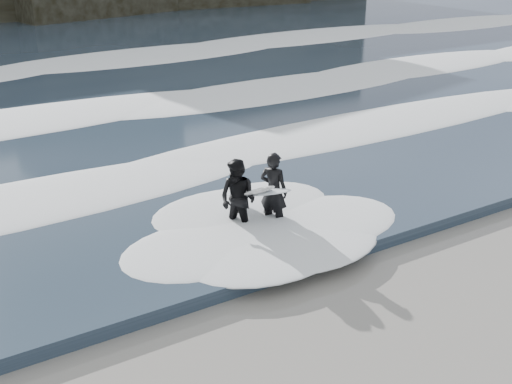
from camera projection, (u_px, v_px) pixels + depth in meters
ground at (411, 355)px, 10.50m from camera, size 120.00×120.00×0.00m
sea at (10, 58)px, 33.18m from camera, size 90.00×52.00×0.30m
foam_near at (175, 169)px, 17.40m from camera, size 60.00×3.20×0.20m
foam_mid at (91, 110)px, 22.88m from camera, size 60.00×4.00×0.24m
foam_far at (28, 66)px, 29.93m from camera, size 60.00×4.80×0.30m
surfer_left at (271, 191)px, 14.53m from camera, size 1.30×1.95×1.85m
surfer_right at (240, 199)px, 14.16m from camera, size 1.36×2.00×1.83m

